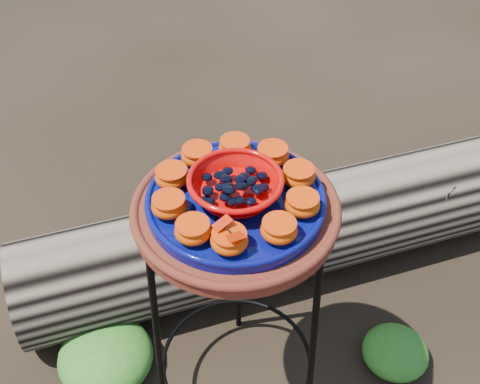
{
  "coord_description": "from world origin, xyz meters",
  "views": [
    {
      "loc": [
        0.03,
        -0.88,
        1.59
      ],
      "look_at": [
        0.01,
        0.0,
        0.77
      ],
      "focal_mm": 45.0,
      "sensor_mm": 36.0,
      "label": 1
    }
  ],
  "objects_px": {
    "cobalt_plate": "(236,201)",
    "red_bowl": "(235,188)",
    "terracotta_saucer": "(236,212)",
    "driftwood_log": "(290,230)",
    "plant_stand": "(236,317)"
  },
  "relations": [
    {
      "from": "plant_stand",
      "to": "red_bowl",
      "type": "height_order",
      "value": "red_bowl"
    },
    {
      "from": "terracotta_saucer",
      "to": "driftwood_log",
      "type": "distance_m",
      "value": 0.75
    },
    {
      "from": "plant_stand",
      "to": "driftwood_log",
      "type": "bearing_deg",
      "value": 71.34
    },
    {
      "from": "terracotta_saucer",
      "to": "red_bowl",
      "type": "distance_m",
      "value": 0.07
    },
    {
      "from": "driftwood_log",
      "to": "terracotta_saucer",
      "type": "bearing_deg",
      "value": -108.66
    },
    {
      "from": "cobalt_plate",
      "to": "red_bowl",
      "type": "relative_size",
      "value": 2.0
    },
    {
      "from": "red_bowl",
      "to": "driftwood_log",
      "type": "height_order",
      "value": "red_bowl"
    },
    {
      "from": "plant_stand",
      "to": "red_bowl",
      "type": "bearing_deg",
      "value": 0.0
    },
    {
      "from": "driftwood_log",
      "to": "red_bowl",
      "type": "bearing_deg",
      "value": -108.66
    },
    {
      "from": "plant_stand",
      "to": "cobalt_plate",
      "type": "height_order",
      "value": "cobalt_plate"
    },
    {
      "from": "cobalt_plate",
      "to": "red_bowl",
      "type": "bearing_deg",
      "value": 0.0
    },
    {
      "from": "terracotta_saucer",
      "to": "driftwood_log",
      "type": "bearing_deg",
      "value": 71.34
    },
    {
      "from": "terracotta_saucer",
      "to": "cobalt_plate",
      "type": "bearing_deg",
      "value": 0.0
    },
    {
      "from": "plant_stand",
      "to": "cobalt_plate",
      "type": "distance_m",
      "value": 0.4
    },
    {
      "from": "terracotta_saucer",
      "to": "plant_stand",
      "type": "bearing_deg",
      "value": 0.0
    }
  ]
}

